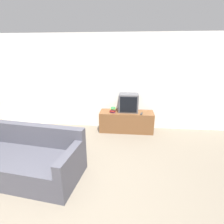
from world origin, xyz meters
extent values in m
plane|color=#756B5B|center=(0.00, 0.00, 0.00)|extent=(14.00, 14.00, 0.00)
cube|color=white|center=(0.00, 3.03, 1.30)|extent=(9.00, 0.06, 2.60)
cube|color=brown|center=(0.77, 2.73, 0.28)|extent=(1.47, 0.49, 0.56)
cube|color=#4C4C51|center=(0.82, 2.80, 0.80)|extent=(0.52, 0.37, 0.49)
cube|color=black|center=(0.82, 2.60, 0.80)|extent=(0.44, 0.01, 0.41)
cube|color=#474751|center=(-1.03, 0.65, 0.21)|extent=(2.19, 1.19, 0.42)
cube|color=#474751|center=(-0.98, 1.03, 0.62)|extent=(2.09, 0.42, 0.41)
cube|color=#474751|center=(-0.07, 0.53, 0.32)|extent=(0.26, 0.95, 0.64)
cube|color=#7A3884|center=(0.41, 2.68, 0.57)|extent=(0.12, 0.16, 0.02)
cube|color=#B72D28|center=(0.39, 2.69, 0.59)|extent=(0.16, 0.15, 0.02)
cube|color=#B72D28|center=(0.40, 2.68, 0.61)|extent=(0.10, 0.21, 0.02)
cube|color=#7A3884|center=(0.40, 2.69, 0.64)|extent=(0.14, 0.17, 0.03)
cube|color=gold|center=(0.41, 2.68, 0.66)|extent=(0.16, 0.20, 0.02)
cube|color=#2D753D|center=(0.41, 2.68, 0.67)|extent=(0.14, 0.20, 0.02)
cube|color=#2D2D2D|center=(1.17, 2.59, 0.57)|extent=(0.08, 0.16, 0.02)
camera|label=1|loc=(0.82, -1.82, 2.10)|focal=28.00mm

